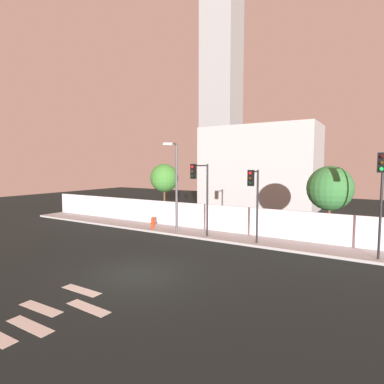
% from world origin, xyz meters
% --- Properties ---
extents(ground_plane, '(80.00, 80.00, 0.00)m').
position_xyz_m(ground_plane, '(0.00, 0.00, 0.00)').
color(ground_plane, black).
extents(sidewalk, '(36.00, 2.40, 0.15)m').
position_xyz_m(sidewalk, '(0.00, 8.20, 0.07)').
color(sidewalk, '#A1A1A1').
rests_on(sidewalk, ground).
extents(perimeter_wall, '(36.00, 0.18, 1.80)m').
position_xyz_m(perimeter_wall, '(0.00, 9.49, 1.05)').
color(perimeter_wall, silver).
rests_on(perimeter_wall, sidewalk).
extents(crosswalk_marking, '(3.21, 3.85, 0.01)m').
position_xyz_m(crosswalk_marking, '(-0.08, -4.10, 0.00)').
color(crosswalk_marking, silver).
rests_on(crosswalk_marking, ground).
extents(traffic_light_left, '(0.51, 1.57, 4.67)m').
position_xyz_m(traffic_light_left, '(-0.80, 6.84, 3.57)').
color(traffic_light_left, black).
rests_on(traffic_light_left, sidewalk).
extents(traffic_light_center, '(0.35, 1.20, 4.33)m').
position_xyz_m(traffic_light_center, '(2.65, 7.02, 3.32)').
color(traffic_light_center, black).
rests_on(traffic_light_center, sidewalk).
extents(traffic_light_right, '(0.35, 1.35, 5.16)m').
position_xyz_m(traffic_light_right, '(8.88, 6.98, 3.88)').
color(traffic_light_right, black).
rests_on(traffic_light_right, sidewalk).
extents(street_lamp_curbside, '(0.83, 1.81, 6.09)m').
position_xyz_m(street_lamp_curbside, '(-3.13, 7.51, 3.78)').
color(street_lamp_curbside, '#4C4C51').
rests_on(street_lamp_curbside, sidewalk).
extents(fire_hydrant, '(0.44, 0.26, 0.85)m').
position_xyz_m(fire_hydrant, '(-5.19, 7.60, 0.61)').
color(fire_hydrant, red).
rests_on(fire_hydrant, sidewalk).
extents(roadside_tree_leftmost, '(2.34, 2.34, 4.87)m').
position_xyz_m(roadside_tree_leftmost, '(-6.58, 10.90, 3.69)').
color(roadside_tree_leftmost, brown).
rests_on(roadside_tree_leftmost, ground).
extents(roadside_tree_midleft, '(2.77, 2.77, 4.71)m').
position_xyz_m(roadside_tree_midleft, '(6.15, 10.90, 3.32)').
color(roadside_tree_midleft, brown).
rests_on(roadside_tree_midleft, ground).
extents(low_building_distant, '(12.45, 6.00, 8.99)m').
position_xyz_m(low_building_distant, '(-2.84, 23.49, 4.49)').
color(low_building_distant, '#B1B1B1').
rests_on(low_building_distant, ground).
extents(tower_on_skyline, '(5.37, 5.00, 33.15)m').
position_xyz_m(tower_on_skyline, '(-13.51, 35.49, 16.58)').
color(tower_on_skyline, gray).
rests_on(tower_on_skyline, ground).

